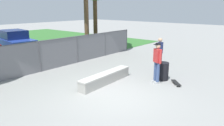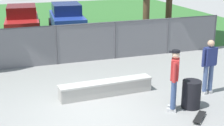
# 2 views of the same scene
# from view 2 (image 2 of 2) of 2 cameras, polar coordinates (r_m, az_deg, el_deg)

# --- Properties ---
(ground_plane) EXTENTS (80.00, 80.00, 0.00)m
(ground_plane) POSITION_cam_2_polar(r_m,az_deg,el_deg) (9.85, -3.70, -8.77)
(ground_plane) COLOR gray
(grass_strip) EXTENTS (27.48, 20.00, 0.02)m
(grass_strip) POSITION_cam_2_polar(r_m,az_deg,el_deg) (24.47, -13.51, 6.75)
(grass_strip) COLOR #336B2D
(grass_strip) RESTS_ON ground
(concrete_ledge) EXTENTS (3.14, 0.62, 0.49)m
(concrete_ledge) POSITION_cam_2_polar(r_m,az_deg,el_deg) (11.12, -0.99, -4.21)
(concrete_ledge) COLOR #A8A59E
(concrete_ledge) RESTS_ON ground
(skateboarder) EXTENTS (0.42, 0.52, 1.84)m
(skateboarder) POSITION_cam_2_polar(r_m,az_deg,el_deg) (9.91, 10.43, -2.39)
(skateboarder) COLOR beige
(skateboarder) RESTS_ON ground
(skateboard) EXTENTS (0.71, 0.70, 0.09)m
(skateboard) POSITION_cam_2_polar(r_m,az_deg,el_deg) (9.89, 14.46, -8.75)
(skateboard) COLOR black
(skateboard) RESTS_ON ground
(chainlink_fence) EXTENTS (15.55, 0.07, 1.67)m
(chainlink_fence) POSITION_cam_2_polar(r_m,az_deg,el_deg) (14.28, -9.31, 3.29)
(chainlink_fence) COLOR #4C4C51
(chainlink_fence) RESTS_ON ground
(car_red) EXTENTS (2.31, 4.35, 1.66)m
(car_red) POSITION_cam_2_polar(r_m,az_deg,el_deg) (20.41, -14.81, 6.96)
(car_red) COLOR #B21E1E
(car_red) RESTS_ON ground
(car_blue) EXTENTS (2.31, 4.35, 1.66)m
(car_blue) POSITION_cam_2_polar(r_m,az_deg,el_deg) (20.82, -7.58, 7.58)
(car_blue) COLOR #233D9E
(car_blue) RESTS_ON ground
(bystander) EXTENTS (0.60, 0.30, 1.82)m
(bystander) POSITION_cam_2_polar(r_m,az_deg,el_deg) (11.43, 15.96, -0.23)
(bystander) COLOR beige
(bystander) RESTS_ON ground
(trash_bin) EXTENTS (0.56, 0.56, 0.84)m
(trash_bin) POSITION_cam_2_polar(r_m,az_deg,el_deg) (10.44, 13.14, -5.13)
(trash_bin) COLOR black
(trash_bin) RESTS_ON ground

